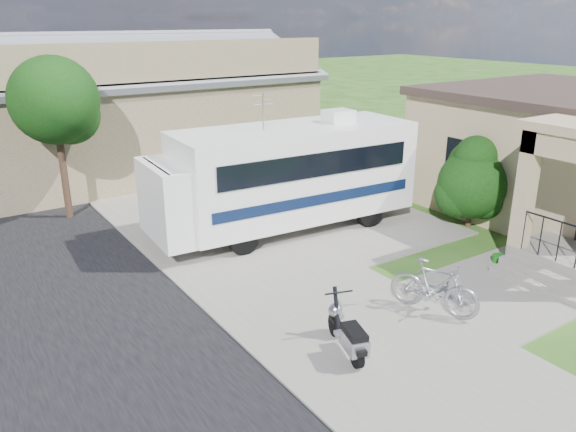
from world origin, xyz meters
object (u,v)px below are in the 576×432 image
scooter (348,334)px  bicycle (434,290)px  shrub (472,180)px  motorhome (286,174)px  garden_hose (500,260)px

scooter → bicycle: (2.31, 0.20, 0.10)m
shrub → scooter: shrub is taller
motorhome → garden_hose: 5.75m
scooter → shrub: bearing=41.8°
bicycle → scooter: bearing=162.6°
motorhome → scooter: (-2.50, -5.68, -1.15)m
shrub → garden_hose: 2.87m
bicycle → shrub: bearing=10.0°
shrub → garden_hose: bearing=-124.2°
garden_hose → motorhome: bearing=122.3°
bicycle → garden_hose: 3.29m
motorhome → shrub: motorhome is taller
motorhome → bicycle: motorhome is taller
garden_hose → shrub: bearing=55.8°
scooter → bicycle: 2.32m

